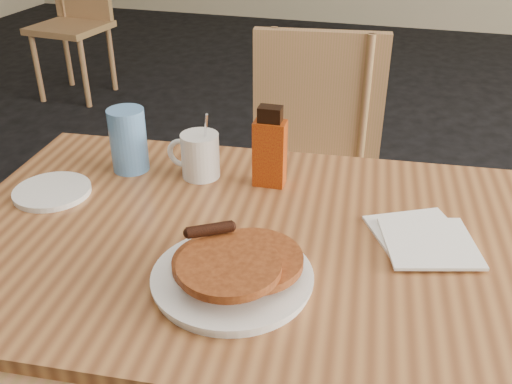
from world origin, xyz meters
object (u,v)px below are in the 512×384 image
Objects in this scene: main_table at (242,253)px; coffee_mug at (199,155)px; chair_main_far at (310,156)px; chair_wall_extra at (75,8)px; blue_tumbler at (128,140)px; pancake_plate at (233,271)px; syrup_bottle at (270,149)px.

main_table is 0.27m from coffee_mug.
chair_main_far is at bearing 67.02° from coffee_mug.
chair_wall_extra is 6.57× the size of blue_tumbler.
blue_tumbler is at bearing 137.42° from pancake_plate.
pancake_plate is at bearing -94.57° from chair_main_far.
chair_main_far is 0.98× the size of chair_wall_extra.
pancake_plate reaches higher than main_table.
main_table is at bearing 102.20° from pancake_plate.
chair_wall_extra reaches higher than coffee_mug.
syrup_bottle is (-0.00, 0.21, 0.13)m from main_table.
coffee_mug reaches higher than pancake_plate.
chair_main_far is at bearing 62.64° from blue_tumbler.
chair_main_far is at bearing 91.62° from main_table.
syrup_bottle is at bearing -6.36° from coffee_mug.
main_table is 6.93× the size of syrup_bottle.
pancake_plate is at bearing -47.76° from chair_wall_extra.
chair_wall_extra is 2.82m from blue_tumbler.
syrup_bottle is at bearing 95.58° from pancake_plate.
coffee_mug is 0.16m from blue_tumbler.
chair_wall_extra is at bearing 125.18° from blue_tumbler.
main_table is 3.15m from chair_wall_extra.
blue_tumbler is (-0.36, 0.33, 0.05)m from pancake_plate.
main_table is at bearing -91.58° from syrup_bottle.
syrup_bottle is 1.23× the size of blue_tumbler.
main_table is 0.16m from pancake_plate.
chair_main_far is 5.87× the size of coffee_mug.
pancake_plate is 0.39m from coffee_mug.
blue_tumbler is at bearing 175.79° from coffee_mug.
coffee_mug reaches higher than main_table.
coffee_mug is at bearing -179.62° from syrup_bottle.
syrup_bottle reaches higher than blue_tumbler.
pancake_plate is (1.97, -2.62, 0.21)m from chair_wall_extra.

